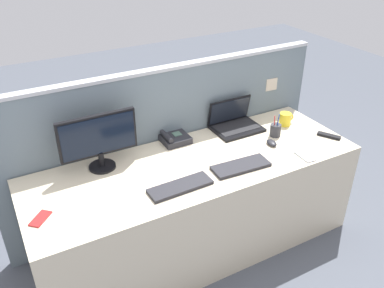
# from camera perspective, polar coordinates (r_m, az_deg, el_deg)

# --- Properties ---
(ground_plane) EXTENTS (10.00, 10.00, 0.00)m
(ground_plane) POSITION_cam_1_polar(r_m,az_deg,el_deg) (3.21, 0.44, -13.64)
(ground_plane) COLOR #4C515B
(desk) EXTENTS (2.29, 0.79, 0.73)m
(desk) POSITION_cam_1_polar(r_m,az_deg,el_deg) (2.97, 0.47, -8.55)
(desk) COLOR beige
(desk) RESTS_ON ground_plane
(cubicle_divider) EXTENTS (2.53, 0.08, 1.27)m
(cubicle_divider) POSITION_cam_1_polar(r_m,az_deg,el_deg) (3.13, -3.38, -0.25)
(cubicle_divider) COLOR slate
(cubicle_divider) RESTS_ON ground_plane
(desktop_monitor) EXTENTS (0.51, 0.18, 0.38)m
(desktop_monitor) POSITION_cam_1_polar(r_m,az_deg,el_deg) (2.67, -12.93, 0.74)
(desktop_monitor) COLOR black
(desktop_monitor) RESTS_ON desk
(laptop) EXTENTS (0.37, 0.28, 0.22)m
(laptop) POSITION_cam_1_polar(r_m,az_deg,el_deg) (3.18, 5.88, 3.10)
(laptop) COLOR black
(laptop) RESTS_ON desk
(desk_phone) EXTENTS (0.20, 0.18, 0.08)m
(desk_phone) POSITION_cam_1_polar(r_m,az_deg,el_deg) (2.98, -2.48, 0.75)
(desk_phone) COLOR #232328
(desk_phone) RESTS_ON desk
(keyboard_main) EXTENTS (0.40, 0.17, 0.02)m
(keyboard_main) POSITION_cam_1_polar(r_m,az_deg,el_deg) (2.71, 6.83, -3.09)
(keyboard_main) COLOR #232328
(keyboard_main) RESTS_ON desk
(keyboard_spare) EXTENTS (0.41, 0.14, 0.02)m
(keyboard_spare) POSITION_cam_1_polar(r_m,az_deg,el_deg) (2.51, -1.64, -5.96)
(keyboard_spare) COLOR #232328
(keyboard_spare) RESTS_ON desk
(computer_mouse_right_hand) EXTENTS (0.07, 0.11, 0.03)m
(computer_mouse_right_hand) POSITION_cam_1_polar(r_m,az_deg,el_deg) (3.00, 11.04, 0.16)
(computer_mouse_right_hand) COLOR #232328
(computer_mouse_right_hand) RESTS_ON desk
(pen_cup) EXTENTS (0.08, 0.08, 0.18)m
(pen_cup) POSITION_cam_1_polar(r_m,az_deg,el_deg) (3.12, 11.57, 1.93)
(pen_cup) COLOR #333338
(pen_cup) RESTS_ON desk
(cell_phone_red_case) EXTENTS (0.14, 0.14, 0.01)m
(cell_phone_red_case) POSITION_cam_1_polar(r_m,az_deg,el_deg) (2.43, -20.40, -9.72)
(cell_phone_red_case) COLOR #B22323
(cell_phone_red_case) RESTS_ON desk
(cell_phone_silver_slab) EXTENTS (0.08, 0.16, 0.01)m
(cell_phone_silver_slab) POSITION_cam_1_polar(r_m,az_deg,el_deg) (2.92, 15.46, -1.64)
(cell_phone_silver_slab) COLOR #B7BAC1
(cell_phone_silver_slab) RESTS_ON desk
(tv_remote) EXTENTS (0.12, 0.17, 0.02)m
(tv_remote) POSITION_cam_1_polar(r_m,az_deg,el_deg) (3.22, 18.56, 1.10)
(tv_remote) COLOR black
(tv_remote) RESTS_ON desk
(coffee_mug) EXTENTS (0.13, 0.09, 0.10)m
(coffee_mug) POSITION_cam_1_polar(r_m,az_deg,el_deg) (3.29, 12.89, 3.41)
(coffee_mug) COLOR yellow
(coffee_mug) RESTS_ON desk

